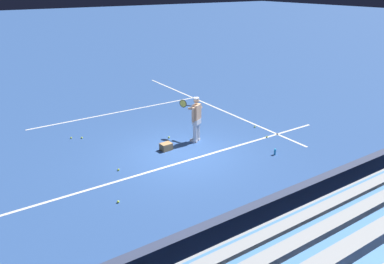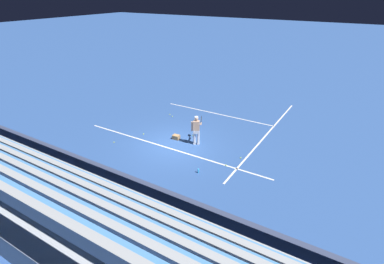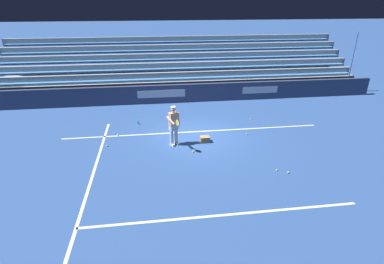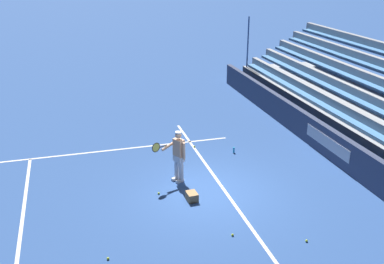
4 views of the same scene
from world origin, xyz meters
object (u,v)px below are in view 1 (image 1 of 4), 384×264
tennis_ball_on_baseline (169,137)px  tennis_ball_far_right (82,138)px  tennis_player (196,119)px  tennis_ball_stray_back (255,127)px  tennis_ball_toward_net (71,138)px  tennis_ball_far_left (118,202)px  tennis_ball_midcourt (267,137)px  water_bottle (275,152)px  tennis_ball_near_player (118,170)px  ball_box_cardboard (166,147)px

tennis_ball_on_baseline → tennis_ball_far_right: (-2.81, 1.84, 0.00)m
tennis_player → tennis_ball_stray_back: bearing=-3.9°
tennis_ball_toward_net → tennis_ball_far_left: 5.21m
tennis_ball_midcourt → tennis_ball_stray_back: bearing=72.0°
tennis_player → tennis_ball_far_right: tennis_player is taller
tennis_ball_toward_net → water_bottle: 7.68m
tennis_ball_near_player → tennis_ball_far_left: 1.90m
tennis_player → tennis_ball_on_baseline: bearing=131.6°
ball_box_cardboard → tennis_ball_far_right: ball_box_cardboard is taller
ball_box_cardboard → tennis_ball_toward_net: size_ratio=6.06×
tennis_ball_toward_net → tennis_ball_stray_back: bearing=-24.4°
water_bottle → tennis_ball_on_baseline: bearing=124.8°
ball_box_cardboard → tennis_ball_far_right: size_ratio=6.06×
tennis_player → tennis_ball_far_right: bearing=143.1°
tennis_ball_midcourt → tennis_ball_far_left: size_ratio=1.00×
tennis_ball_toward_net → tennis_ball_stray_back: same height
tennis_player → ball_box_cardboard: size_ratio=4.29×
tennis_ball_on_baseline → tennis_ball_far_left: size_ratio=1.00×
tennis_ball_stray_back → water_bottle: (-1.22, -2.35, 0.08)m
tennis_player → tennis_ball_stray_back: size_ratio=25.98×
tennis_player → tennis_ball_midcourt: (2.48, -1.26, -0.86)m
ball_box_cardboard → tennis_ball_on_baseline: bearing=54.3°
tennis_player → tennis_ball_far_left: (-4.17, -2.36, -0.86)m
tennis_player → tennis_ball_near_player: tennis_player is taller
tennis_ball_near_player → tennis_ball_far_right: size_ratio=1.00×
tennis_ball_far_left → tennis_ball_toward_net: bearing=86.7°
tennis_player → tennis_ball_midcourt: tennis_player is taller
tennis_ball_on_baseline → tennis_ball_far_left: 4.69m
tennis_ball_near_player → tennis_ball_far_right: 3.25m
tennis_ball_midcourt → water_bottle: bearing=-124.3°
tennis_ball_far_right → tennis_ball_near_player: bearing=-88.1°
tennis_ball_on_baseline → tennis_ball_far_left: same height
tennis_ball_midcourt → tennis_ball_far_right: same height
tennis_player → tennis_ball_near_player: (-3.41, -0.61, -0.86)m
tennis_ball_on_baseline → tennis_ball_stray_back: 3.68m
ball_box_cardboard → tennis_ball_midcourt: 4.01m
tennis_ball_near_player → tennis_ball_on_baseline: size_ratio=1.00×
tennis_ball_toward_net → water_bottle: (5.48, -5.39, 0.08)m
tennis_ball_far_right → water_bottle: 7.29m
ball_box_cardboard → tennis_ball_on_baseline: size_ratio=6.06×
ball_box_cardboard → tennis_ball_far_right: bearing=128.6°
tennis_ball_stray_back → water_bottle: 2.64m
tennis_ball_toward_net → tennis_ball_on_baseline: same height
tennis_ball_stray_back → tennis_ball_far_right: same height
tennis_ball_far_right → tennis_ball_toward_net: bearing=149.0°
tennis_ball_toward_net → tennis_ball_far_left: (-0.30, -5.20, 0.00)m
tennis_ball_toward_net → tennis_ball_near_player: bearing=-82.5°
tennis_ball_toward_net → water_bottle: size_ratio=0.30×
tennis_ball_near_player → tennis_ball_far_left: (-0.76, -1.74, 0.00)m
tennis_player → tennis_ball_far_left: size_ratio=25.98×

